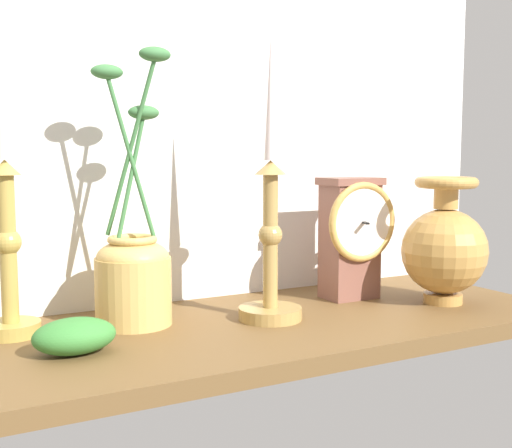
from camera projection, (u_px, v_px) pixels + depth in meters
ground_plane at (236, 332)px, 92.72cm from camera, size 100.00×36.00×2.40cm
back_wall at (184, 99)px, 105.29cm from camera, size 120.00×2.00×65.00cm
mantel_clock at (352, 234)px, 107.86cm from camera, size 12.88×9.11×19.96cm
candlestick_tall_left at (272, 240)px, 93.57cm from camera, size 9.18×9.18×40.95cm
candlestick_tall_center at (7, 231)px, 85.21cm from camera, size 7.60×7.60×43.94cm
brass_vase_bulbous at (444, 247)px, 104.63cm from camera, size 13.57×13.57×20.21cm
brass_vase_jar at (133, 269)px, 91.47cm from camera, size 10.60×10.60×38.03cm
ivy_sprig at (74, 336)px, 78.67cm from camera, size 9.97×6.98×4.35cm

